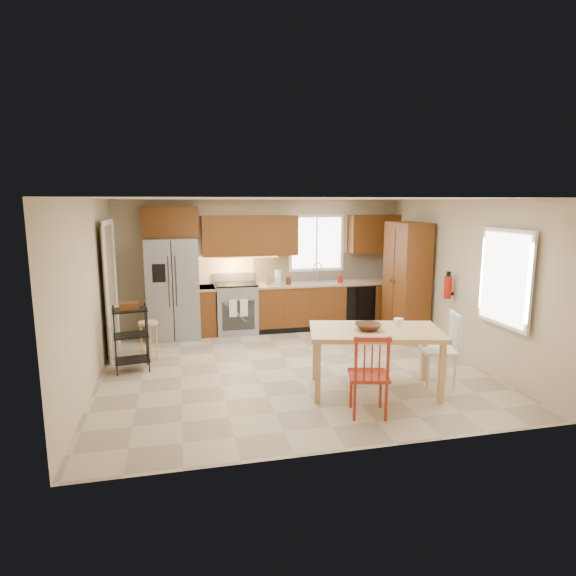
# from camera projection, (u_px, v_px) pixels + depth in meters

# --- Properties ---
(floor) EXTENTS (5.50, 5.50, 0.00)m
(floor) POSITION_uv_depth(u_px,v_px,m) (291.00, 368.00, 7.21)
(floor) COLOR tan
(floor) RESTS_ON ground
(ceiling) EXTENTS (5.50, 5.00, 0.02)m
(ceiling) POSITION_uv_depth(u_px,v_px,m) (291.00, 199.00, 6.76)
(ceiling) COLOR silver
(ceiling) RESTS_ON ground
(wall_back) EXTENTS (5.50, 0.02, 2.50)m
(wall_back) POSITION_uv_depth(u_px,v_px,m) (262.00, 264.00, 9.38)
(wall_back) COLOR #CCB793
(wall_back) RESTS_ON ground
(wall_front) EXTENTS (5.50, 0.02, 2.50)m
(wall_front) POSITION_uv_depth(u_px,v_px,m) (351.00, 330.00, 4.59)
(wall_front) COLOR #CCB793
(wall_front) RESTS_ON ground
(wall_left) EXTENTS (0.02, 5.00, 2.50)m
(wall_left) POSITION_uv_depth(u_px,v_px,m) (90.00, 294.00, 6.38)
(wall_left) COLOR #CCB793
(wall_left) RESTS_ON ground
(wall_right) EXTENTS (0.02, 5.00, 2.50)m
(wall_right) POSITION_uv_depth(u_px,v_px,m) (460.00, 279.00, 7.59)
(wall_right) COLOR #CCB793
(wall_right) RESTS_ON ground
(refrigerator) EXTENTS (0.92, 0.75, 1.82)m
(refrigerator) POSITION_uv_depth(u_px,v_px,m) (173.00, 288.00, 8.71)
(refrigerator) COLOR gray
(refrigerator) RESTS_ON floor
(range_stove) EXTENTS (0.76, 0.63, 0.92)m
(range_stove) POSITION_uv_depth(u_px,v_px,m) (236.00, 309.00, 9.10)
(range_stove) COLOR gray
(range_stove) RESTS_ON floor
(base_cabinet_narrow) EXTENTS (0.30, 0.60, 0.90)m
(base_cabinet_narrow) POSITION_uv_depth(u_px,v_px,m) (207.00, 311.00, 9.00)
(base_cabinet_narrow) COLOR #582E10
(base_cabinet_narrow) RESTS_ON floor
(base_cabinet_run) EXTENTS (2.92, 0.60, 0.90)m
(base_cabinet_run) POSITION_uv_depth(u_px,v_px,m) (329.00, 305.00, 9.52)
(base_cabinet_run) COLOR #582E10
(base_cabinet_run) RESTS_ON floor
(dishwasher) EXTENTS (0.60, 0.02, 0.78)m
(dishwasher) POSITION_uv_depth(u_px,v_px,m) (361.00, 306.00, 9.36)
(dishwasher) COLOR black
(dishwasher) RESTS_ON floor
(backsplash) EXTENTS (2.92, 0.03, 0.55)m
(backsplash) POSITION_uv_depth(u_px,v_px,m) (325.00, 266.00, 9.66)
(backsplash) COLOR beige
(backsplash) RESTS_ON wall_back
(upper_over_fridge) EXTENTS (1.00, 0.35, 0.55)m
(upper_over_fridge) POSITION_uv_depth(u_px,v_px,m) (170.00, 222.00, 8.69)
(upper_over_fridge) COLOR #5E300F
(upper_over_fridge) RESTS_ON wall_back
(upper_left_block) EXTENTS (1.80, 0.35, 0.75)m
(upper_left_block) POSITION_uv_depth(u_px,v_px,m) (250.00, 236.00, 9.06)
(upper_left_block) COLOR #5E300F
(upper_left_block) RESTS_ON wall_back
(upper_right_block) EXTENTS (1.00, 0.35, 0.75)m
(upper_right_block) POSITION_uv_depth(u_px,v_px,m) (374.00, 234.00, 9.61)
(upper_right_block) COLOR #5E300F
(upper_right_block) RESTS_ON wall_back
(window_back) EXTENTS (1.12, 0.04, 1.12)m
(window_back) POSITION_uv_depth(u_px,v_px,m) (316.00, 243.00, 9.53)
(window_back) COLOR white
(window_back) RESTS_ON wall_back
(sink) EXTENTS (0.62, 0.46, 0.16)m
(sink) POSITION_uv_depth(u_px,v_px,m) (320.00, 285.00, 9.41)
(sink) COLOR gray
(sink) RESTS_ON base_cabinet_run
(undercab_glow) EXTENTS (1.60, 0.30, 0.01)m
(undercab_glow) POSITION_uv_depth(u_px,v_px,m) (235.00, 257.00, 9.04)
(undercab_glow) COLOR #FFBF66
(undercab_glow) RESTS_ON wall_back
(soap_bottle) EXTENTS (0.09, 0.09, 0.19)m
(soap_bottle) POSITION_uv_depth(u_px,v_px,m) (340.00, 278.00, 9.37)
(soap_bottle) COLOR #AD170C
(soap_bottle) RESTS_ON base_cabinet_run
(paper_towel) EXTENTS (0.12, 0.12, 0.28)m
(paper_towel) POSITION_uv_depth(u_px,v_px,m) (278.00, 277.00, 9.14)
(paper_towel) COLOR silver
(paper_towel) RESTS_ON base_cabinet_run
(canister_steel) EXTENTS (0.11, 0.11, 0.18)m
(canister_steel) POSITION_uv_depth(u_px,v_px,m) (268.00, 280.00, 9.10)
(canister_steel) COLOR gray
(canister_steel) RESTS_ON base_cabinet_run
(canister_wood) EXTENTS (0.10, 0.10, 0.14)m
(canister_wood) POSITION_uv_depth(u_px,v_px,m) (289.00, 281.00, 9.17)
(canister_wood) COLOR #462712
(canister_wood) RESTS_ON base_cabinet_run
(pantry) EXTENTS (0.50, 0.95, 2.10)m
(pantry) POSITION_uv_depth(u_px,v_px,m) (406.00, 281.00, 8.70)
(pantry) COLOR #582E10
(pantry) RESTS_ON floor
(fire_extinguisher) EXTENTS (0.12, 0.12, 0.36)m
(fire_extinguisher) POSITION_uv_depth(u_px,v_px,m) (448.00, 287.00, 7.73)
(fire_extinguisher) COLOR #AD170C
(fire_extinguisher) RESTS_ON wall_right
(window_right) EXTENTS (0.04, 1.02, 1.32)m
(window_right) POSITION_uv_depth(u_px,v_px,m) (505.00, 278.00, 6.43)
(window_right) COLOR white
(window_right) RESTS_ON wall_right
(doorway) EXTENTS (0.04, 0.95, 2.10)m
(doorway) POSITION_uv_depth(u_px,v_px,m) (110.00, 291.00, 7.68)
(doorway) COLOR #8C7A59
(doorway) RESTS_ON wall_left
(dining_table) EXTENTS (1.86, 1.32, 0.82)m
(dining_table) POSITION_uv_depth(u_px,v_px,m) (375.00, 361.00, 6.28)
(dining_table) COLOR tan
(dining_table) RESTS_ON floor
(chair_red) EXTENTS (0.56, 0.56, 0.99)m
(chair_red) POSITION_uv_depth(u_px,v_px,m) (369.00, 374.00, 5.57)
(chair_red) COLOR maroon
(chair_red) RESTS_ON floor
(chair_white) EXTENTS (0.56, 0.56, 0.99)m
(chair_white) POSITION_uv_depth(u_px,v_px,m) (439.00, 349.00, 6.52)
(chair_white) COLOR silver
(chair_white) RESTS_ON floor
(table_bowl) EXTENTS (0.41, 0.41, 0.08)m
(table_bowl) POSITION_uv_depth(u_px,v_px,m) (368.00, 330.00, 6.19)
(table_bowl) COLOR #462712
(table_bowl) RESTS_ON dining_table
(table_jar) EXTENTS (0.16, 0.16, 0.15)m
(table_jar) POSITION_uv_depth(u_px,v_px,m) (398.00, 324.00, 6.38)
(table_jar) COLOR silver
(table_jar) RESTS_ON dining_table
(bar_stool) EXTENTS (0.34, 0.34, 0.62)m
(bar_stool) POSITION_uv_depth(u_px,v_px,m) (149.00, 341.00, 7.53)
(bar_stool) COLOR tan
(bar_stool) RESTS_ON floor
(utility_cart) EXTENTS (0.53, 0.44, 0.97)m
(utility_cart) POSITION_uv_depth(u_px,v_px,m) (131.00, 339.00, 7.03)
(utility_cart) COLOR black
(utility_cart) RESTS_ON floor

